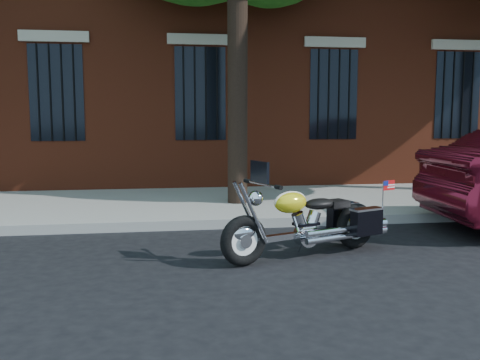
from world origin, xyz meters
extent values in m
plane|color=black|center=(0.00, 0.00, 0.00)|extent=(120.00, 120.00, 0.00)
cube|color=gray|center=(0.00, 1.38, 0.07)|extent=(40.00, 0.16, 0.15)
cube|color=gray|center=(0.00, 3.26, 0.07)|extent=(40.00, 3.60, 0.15)
cube|color=black|center=(0.00, 5.11, 2.20)|extent=(1.10, 0.14, 2.00)
cube|color=#B2A893|center=(0.00, 5.08, 3.35)|extent=(1.40, 0.20, 0.22)
cylinder|color=black|center=(0.00, 5.03, 2.20)|extent=(0.04, 0.04, 2.00)
cylinder|color=black|center=(0.50, 2.90, 2.50)|extent=(0.36, 0.36, 5.00)
torus|color=black|center=(0.04, -0.75, 0.30)|extent=(0.60, 0.34, 0.59)
torus|color=black|center=(1.60, -0.14, 0.30)|extent=(0.60, 0.34, 0.59)
cylinder|color=white|center=(0.04, -0.75, 0.30)|extent=(0.43, 0.21, 0.44)
cylinder|color=white|center=(1.60, -0.14, 0.30)|extent=(0.43, 0.21, 0.44)
ellipsoid|color=white|center=(0.04, -0.75, 0.39)|extent=(0.33, 0.22, 0.17)
ellipsoid|color=yellow|center=(1.60, -0.14, 0.41)|extent=(0.34, 0.23, 0.17)
cube|color=white|center=(0.82, -0.45, 0.28)|extent=(1.27, 0.57, 0.07)
cylinder|color=white|center=(0.86, -0.43, 0.27)|extent=(0.32, 0.25, 0.28)
cylinder|color=white|center=(1.33, -0.42, 0.27)|extent=(1.06, 0.48, 0.08)
ellipsoid|color=yellow|center=(0.64, -0.52, 0.69)|extent=(0.50, 0.39, 0.25)
ellipsoid|color=black|center=(1.05, -0.36, 0.64)|extent=(0.49, 0.39, 0.14)
cube|color=black|center=(1.49, 0.06, 0.40)|extent=(0.45, 0.29, 0.34)
cube|color=black|center=(1.66, -0.37, 0.40)|extent=(0.45, 0.29, 0.34)
cylinder|color=white|center=(0.27, -0.66, 0.94)|extent=(0.28, 0.65, 0.03)
sphere|color=white|center=(0.19, -0.70, 0.78)|extent=(0.23, 0.23, 0.18)
cube|color=black|center=(0.23, -0.68, 1.08)|extent=(0.16, 0.34, 0.25)
cube|color=red|center=(1.98, -0.28, 0.84)|extent=(0.19, 0.08, 0.12)
camera|label=1|loc=(-0.89, -6.65, 1.71)|focal=40.00mm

